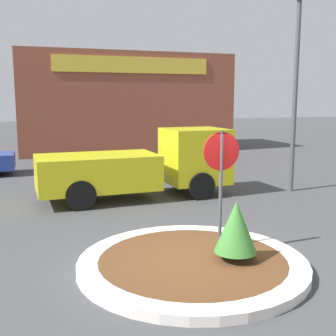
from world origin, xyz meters
name	(u,v)px	position (x,y,z in m)	size (l,w,h in m)	color
ground_plane	(192,267)	(0.00, 0.00, 0.00)	(120.00, 120.00, 0.00)	#474749
traffic_island	(192,263)	(0.00, 0.00, 0.08)	(4.36, 4.36, 0.17)	silver
stop_sign	(221,169)	(0.75, 0.40, 1.79)	(0.77, 0.07, 2.56)	#4C4C51
island_shrub	(236,227)	(0.75, -0.31, 0.82)	(0.80, 0.80, 1.13)	brown
utility_truck	(144,165)	(0.65, 5.94, 1.08)	(6.22, 2.27, 2.21)	gold
storefront_building	(123,103)	(2.91, 19.67, 2.97)	(12.77, 6.07, 5.93)	brown
light_pole	(296,76)	(5.81, 5.32, 3.96)	(0.70, 0.30, 6.80)	#4C4C51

